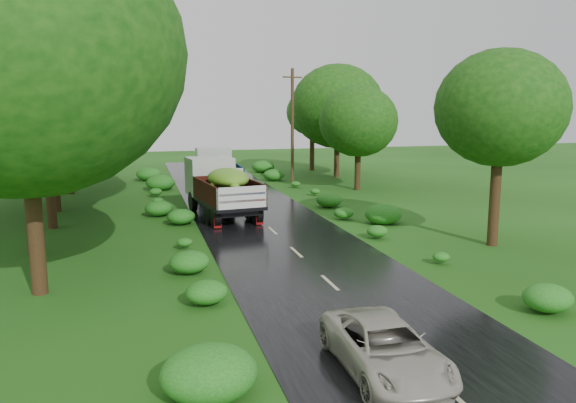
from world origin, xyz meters
name	(u,v)px	position (x,y,z in m)	size (l,w,h in m)	color
ground	(381,330)	(0.00, 0.00, 0.00)	(120.00, 120.00, 0.00)	#1B450E
road	(320,274)	(0.00, 5.00, 0.01)	(6.50, 80.00, 0.02)	black
road_lines	(312,266)	(0.00, 6.00, 0.02)	(0.12, 69.60, 0.00)	#BFB78C
truck_near	(220,185)	(-1.78, 16.28, 1.64)	(3.30, 7.13, 2.89)	black
truck_far	(217,169)	(-0.82, 24.28, 1.60)	(2.49, 6.77, 2.83)	black
car	(385,348)	(-0.93, -2.22, 0.58)	(1.87, 4.07, 1.13)	#B6B1A2
utility_pole	(292,126)	(5.03, 26.72, 4.29)	(1.46, 0.29, 8.33)	#382616
trees_left	(52,77)	(-10.08, 20.08, 7.23)	(6.97, 34.76, 10.37)	black
trees_right	(357,112)	(9.00, 24.22, 5.26)	(5.00, 31.16, 7.39)	black
shrubs	(263,215)	(0.00, 14.00, 0.35)	(11.90, 44.00, 0.70)	#1F5C15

